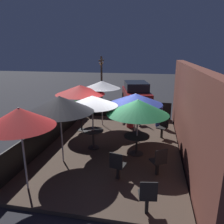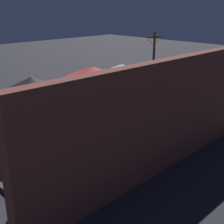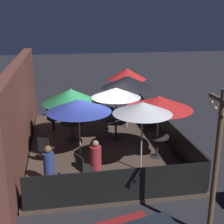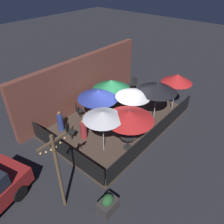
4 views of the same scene
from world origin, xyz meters
name	(u,v)px [view 3 (image 3 of 4)]	position (x,y,z in m)	size (l,w,h in m)	color
ground_plane	(100,147)	(0.00, 0.00, 0.00)	(60.00, 60.00, 0.00)	#26262B
patio_deck	(100,145)	(0.00, 0.00, 0.06)	(7.98, 5.19, 0.12)	#47382D
building_wall	(21,109)	(0.00, 2.83, 1.66)	(9.58, 0.36, 3.33)	brown
fence_front	(163,128)	(0.00, -2.55, 0.59)	(7.78, 0.05, 0.95)	black
fence_side_left	(119,186)	(-3.95, 0.00, 0.59)	(0.05, 4.99, 0.95)	black
patio_umbrella_0	(159,103)	(-1.46, -1.82, 2.09)	(2.29, 2.29, 2.19)	#B2B2B7
patio_umbrella_1	(71,96)	(0.57, 1.00, 1.93)	(2.22, 2.22, 2.08)	#B2B2B7
patio_umbrella_2	(116,93)	(0.38, -0.71, 2.03)	(1.92, 1.92, 2.10)	#B2B2B7
patio_umbrella_3	(79,106)	(-0.77, 0.79, 1.92)	(2.25, 2.25, 2.02)	#B2B2B7
patio_umbrella_4	(127,74)	(3.28, -1.80, 2.20)	(1.81, 1.81, 2.34)	#B2B2B7
patio_umbrella_5	(142,108)	(-2.36, -1.01, 2.21)	(1.82, 1.82, 2.28)	#B2B2B7
patio_umbrella_6	(128,82)	(1.63, -1.45, 2.17)	(2.22, 2.22, 2.31)	#B2B2B7
dining_table_0	(157,141)	(-1.46, -1.82, 0.73)	(0.81, 0.81, 0.77)	black
dining_table_1	(72,126)	(0.57, 1.00, 0.70)	(0.93, 0.93, 0.73)	black
dining_table_2	(116,125)	(0.38, -0.71, 0.71)	(0.81, 0.81, 0.75)	black
patio_chair_0	(79,114)	(2.39, 0.59, 0.61)	(0.48, 0.48, 0.91)	black
patio_chair_1	(58,106)	(3.67, 1.51, 0.64)	(0.46, 0.46, 0.94)	black
patio_chair_2	(52,118)	(1.93, 1.78, 0.62)	(0.55, 0.55, 0.92)	black
patio_chair_3	(45,149)	(-1.26, 1.98, 0.63)	(0.54, 0.54, 0.93)	black
patio_chair_4	(83,168)	(-2.88, 0.87, 0.64)	(0.54, 0.54, 0.94)	black
patron_0	(96,159)	(-2.33, 0.43, 0.62)	(0.37, 0.37, 1.13)	maroon
patron_1	(49,167)	(-2.71, 1.84, 0.68)	(0.38, 0.38, 1.22)	navy
light_post	(217,159)	(-5.49, -1.80, 1.97)	(1.10, 0.12, 3.49)	brown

